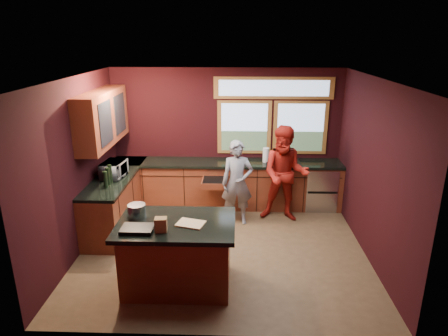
# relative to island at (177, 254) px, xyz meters

# --- Properties ---
(floor) EXTENTS (4.50, 4.50, 0.00)m
(floor) POSITION_rel_island_xyz_m (0.58, 1.02, -0.48)
(floor) COLOR brown
(floor) RESTS_ON ground
(room_shell) EXTENTS (4.52, 4.02, 2.71)m
(room_shell) POSITION_rel_island_xyz_m (-0.02, 1.34, 1.32)
(room_shell) COLOR black
(room_shell) RESTS_ON ground
(back_counter) EXTENTS (4.50, 0.64, 0.93)m
(back_counter) POSITION_rel_island_xyz_m (0.78, 2.72, -0.01)
(back_counter) COLOR #612917
(back_counter) RESTS_ON floor
(left_counter) EXTENTS (0.64, 2.30, 0.93)m
(left_counter) POSITION_rel_island_xyz_m (-1.37, 1.87, -0.01)
(left_counter) COLOR #612917
(left_counter) RESTS_ON floor
(island) EXTENTS (1.55, 1.05, 0.95)m
(island) POSITION_rel_island_xyz_m (0.00, 0.00, 0.00)
(island) COLOR #612917
(island) RESTS_ON floor
(person_grey) EXTENTS (0.58, 0.39, 1.54)m
(person_grey) POSITION_rel_island_xyz_m (0.80, 1.96, 0.29)
(person_grey) COLOR slate
(person_grey) RESTS_ON floor
(person_red) EXTENTS (0.96, 0.80, 1.78)m
(person_red) POSITION_rel_island_xyz_m (1.67, 2.12, 0.41)
(person_red) COLOR #9D1A12
(person_red) RESTS_ON floor
(microwave) EXTENTS (0.39, 0.53, 0.28)m
(microwave) POSITION_rel_island_xyz_m (-1.34, 1.76, 0.59)
(microwave) COLOR #999999
(microwave) RESTS_ON left_counter
(potted_plant) EXTENTS (0.30, 0.26, 0.33)m
(potted_plant) POSITION_rel_island_xyz_m (1.60, 2.77, 0.62)
(potted_plant) COLOR #999999
(potted_plant) RESTS_ON back_counter
(paper_towel) EXTENTS (0.12, 0.12, 0.28)m
(paper_towel) POSITION_rel_island_xyz_m (1.35, 2.72, 0.59)
(paper_towel) COLOR white
(paper_towel) RESTS_ON back_counter
(cutting_board) EXTENTS (0.41, 0.34, 0.02)m
(cutting_board) POSITION_rel_island_xyz_m (0.20, -0.05, 0.48)
(cutting_board) COLOR tan
(cutting_board) RESTS_ON island
(stock_pot) EXTENTS (0.24, 0.24, 0.18)m
(stock_pot) POSITION_rel_island_xyz_m (-0.55, 0.15, 0.56)
(stock_pot) COLOR #ACACB0
(stock_pot) RESTS_ON island
(paper_bag) EXTENTS (0.16, 0.13, 0.18)m
(paper_bag) POSITION_rel_island_xyz_m (-0.15, -0.25, 0.56)
(paper_bag) COLOR brown
(paper_bag) RESTS_ON island
(black_tray) EXTENTS (0.40, 0.28, 0.05)m
(black_tray) POSITION_rel_island_xyz_m (-0.45, -0.25, 0.49)
(black_tray) COLOR black
(black_tray) RESTS_ON island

